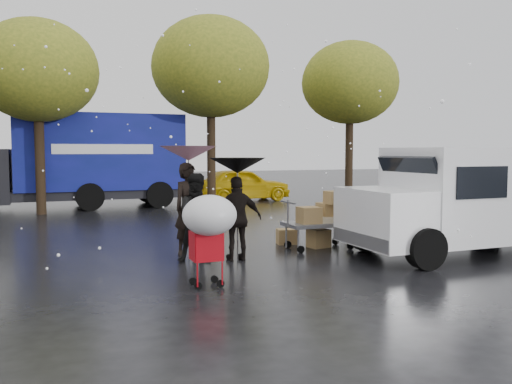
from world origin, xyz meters
name	(u,v)px	position (x,y,z in m)	size (l,w,h in m)	color
ground	(240,263)	(0.00, 0.00, 0.00)	(90.00, 90.00, 0.00)	black
person_pink	(189,209)	(-0.68, 1.22, 0.95)	(0.69, 0.45, 1.90)	black
person_middle	(199,218)	(-0.70, 0.40, 0.85)	(0.83, 0.65, 1.71)	black
person_black	(238,218)	(0.04, 0.25, 0.82)	(0.96, 0.40, 1.65)	black
umbrella_pink	(188,153)	(-0.68, 1.22, 2.08)	(1.17, 1.17, 2.24)	#4C4C4C
umbrella_black	(237,166)	(0.04, 0.25, 1.85)	(1.10, 1.10, 2.00)	#4C4C4C
vendor_cart	(323,216)	(2.20, 0.76, 0.73)	(1.52, 0.80, 1.27)	slate
shopping_cart	(209,221)	(-1.11, -1.64, 1.06)	(0.84, 0.84, 1.46)	#BA0A15
white_van	(468,198)	(4.72, -0.83, 1.16)	(4.91, 2.18, 2.20)	white
blue_truck	(77,161)	(-2.21, 11.62, 1.76)	(8.30, 2.60, 3.50)	navy
box_ground_near	(319,238)	(2.19, 0.93, 0.20)	(0.45, 0.36, 0.40)	olive
box_ground_far	(287,236)	(1.72, 1.59, 0.17)	(0.45, 0.35, 0.35)	olive
yellow_taxi	(242,184)	(4.50, 12.12, 0.71)	(1.67, 4.15, 1.41)	#DEB40B
tree_row	(130,69)	(-0.47, 10.00, 5.02)	(21.60, 4.40, 7.12)	black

